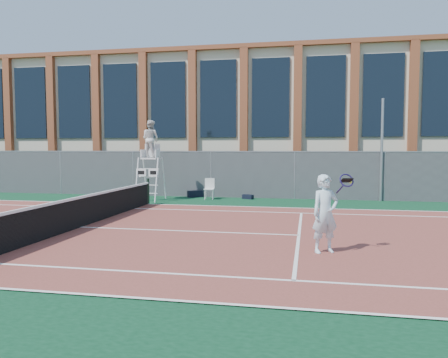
% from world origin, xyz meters
% --- Properties ---
extents(ground, '(120.00, 120.00, 0.00)m').
position_xyz_m(ground, '(0.00, 0.00, 0.00)').
color(ground, '#233814').
extents(apron, '(36.00, 20.00, 0.01)m').
position_xyz_m(apron, '(0.00, 1.00, 0.01)').
color(apron, '#0B321A').
rests_on(apron, ground).
extents(tennis_court, '(23.77, 10.97, 0.02)m').
position_xyz_m(tennis_court, '(0.00, 0.00, 0.02)').
color(tennis_court, brown).
rests_on(tennis_court, apron).
extents(tennis_net, '(0.10, 11.30, 1.10)m').
position_xyz_m(tennis_net, '(0.00, 0.00, 0.54)').
color(tennis_net, black).
rests_on(tennis_net, ground).
extents(fence, '(40.00, 0.06, 2.20)m').
position_xyz_m(fence, '(0.00, 8.80, 1.10)').
color(fence, '#595E60').
rests_on(fence, ground).
extents(hedge, '(40.00, 1.40, 2.20)m').
position_xyz_m(hedge, '(0.00, 10.00, 1.10)').
color(hedge, black).
rests_on(hedge, ground).
extents(building, '(45.00, 10.60, 8.22)m').
position_xyz_m(building, '(0.00, 17.95, 4.15)').
color(building, beige).
rests_on(building, ground).
extents(steel_pole, '(0.12, 0.12, 4.58)m').
position_xyz_m(steel_pole, '(9.83, 8.70, 2.29)').
color(steel_pole, '#9EA0A5').
rests_on(steel_pole, ground).
extents(umpire_chair, '(1.03, 1.58, 3.68)m').
position_xyz_m(umpire_chair, '(-0.41, 7.05, 2.69)').
color(umpire_chair, white).
rests_on(umpire_chair, ground).
extents(plastic_chair, '(0.48, 0.48, 0.97)m').
position_xyz_m(plastic_chair, '(2.12, 7.93, 0.58)').
color(plastic_chair, silver).
rests_on(plastic_chair, apron).
extents(sports_bag_near, '(0.77, 0.63, 0.31)m').
position_xyz_m(sports_bag_near, '(1.26, 8.60, 0.17)').
color(sports_bag_near, black).
rests_on(sports_bag_near, apron).
extents(sports_bag_far, '(0.56, 0.41, 0.21)m').
position_xyz_m(sports_bag_far, '(3.87, 8.30, 0.11)').
color(sports_bag_far, black).
rests_on(sports_bag_far, apron).
extents(tennis_player, '(1.04, 0.79, 1.77)m').
position_xyz_m(tennis_player, '(7.01, -1.86, 0.91)').
color(tennis_player, silver).
rests_on(tennis_player, tennis_court).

